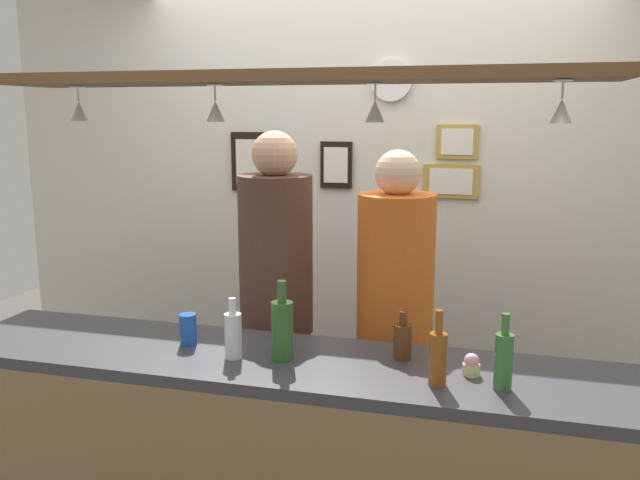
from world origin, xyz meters
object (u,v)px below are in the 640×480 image
picture_frame_crest (336,165)px  person_middle_brown_shirt (276,283)px  bottle_beer_brown_stubby (403,340)px  bottle_soda_clear (233,334)px  bottle_beer_green_import (504,360)px  wall_clock (391,81)px  cupcake (471,365)px  drink_can (188,329)px  bottle_beer_amber_tall (438,357)px  picture_frame_caricature (253,162)px  person_right_orange_shirt (395,302)px  bottle_champagne_green (282,329)px  picture_frame_upper_small (457,142)px  picture_frame_lower_pair (451,181)px

picture_frame_crest → person_middle_brown_shirt: bearing=-96.1°
bottle_beer_brown_stubby → bottle_soda_clear: bearing=-165.4°
bottle_beer_green_import → wall_clock: (-0.63, 1.49, 0.96)m
bottle_beer_brown_stubby → cupcake: 0.27m
drink_can → bottle_beer_amber_tall: bearing=-8.5°
bottle_beer_brown_stubby → picture_frame_caricature: (-1.07, 1.30, 0.54)m
drink_can → person_middle_brown_shirt: bearing=72.7°
person_right_orange_shirt → wall_clock: bearing=101.7°
person_middle_brown_shirt → bottle_champagne_green: person_middle_brown_shirt is taller
bottle_beer_amber_tall → picture_frame_caricature: 2.01m
picture_frame_upper_small → picture_frame_caricature: bearing=180.0°
picture_frame_caricature → picture_frame_crest: size_ratio=1.31×
bottle_champagne_green → picture_frame_crest: size_ratio=1.15×
person_middle_brown_shirt → picture_frame_lower_pair: (0.72, 0.81, 0.41)m
person_right_orange_shirt → picture_frame_crest: bearing=120.2°
drink_can → cupcake: drink_can is taller
bottle_beer_green_import → person_right_orange_shirt: bearing=123.9°
person_middle_brown_shirt → picture_frame_lower_pair: bearing=48.0°
person_right_orange_shirt → bottle_soda_clear: (-0.50, -0.65, 0.02)m
person_right_orange_shirt → picture_frame_upper_small: picture_frame_upper_small is taller
bottle_soda_clear → picture_frame_crest: 1.54m
bottle_champagne_green → picture_frame_upper_small: size_ratio=1.36×
wall_clock → bottle_beer_amber_tall: bearing=-74.5°
bottle_soda_clear → wall_clock: size_ratio=1.05×
picture_frame_upper_small → wall_clock: size_ratio=1.00×
person_right_orange_shirt → picture_frame_caricature: (-0.97, 0.81, 0.54)m
bottle_beer_brown_stubby → picture_frame_lower_pair: picture_frame_lower_pair is taller
person_right_orange_shirt → cupcake: person_right_orange_shirt is taller
drink_can → picture_frame_crest: 1.49m
person_right_orange_shirt → picture_frame_caricature: size_ratio=4.97×
bottle_champagne_green → cupcake: (0.68, 0.03, -0.08)m
drink_can → picture_frame_caricature: bearing=99.9°
bottle_beer_brown_stubby → bottle_soda_clear: (-0.61, -0.16, 0.02)m
person_middle_brown_shirt → drink_can: size_ratio=14.49×
drink_can → picture_frame_crest: (0.26, 1.36, 0.55)m
drink_can → cupcake: bearing=-1.5°
bottle_beer_amber_tall → bottle_beer_green_import: bearing=4.7°
bottle_beer_brown_stubby → picture_frame_upper_small: bearing=86.1°
person_middle_brown_shirt → bottle_beer_brown_stubby: size_ratio=9.82×
person_middle_brown_shirt → picture_frame_lower_pair: 1.16m
bottle_beer_brown_stubby → bottle_soda_clear: 0.63m
bottle_soda_clear → wall_clock: wall_clock is taller
bottle_beer_amber_tall → drink_can: 0.99m
person_middle_brown_shirt → bottle_beer_amber_tall: size_ratio=6.80×
cupcake → drink_can: bearing=178.5°
cupcake → picture_frame_lower_pair: bearing=97.7°
picture_frame_lower_pair → picture_frame_upper_small: size_ratio=1.36×
person_right_orange_shirt → wall_clock: (-0.17, 0.80, 0.99)m
picture_frame_upper_small → wall_clock: bearing=-179.0°
bottle_beer_green_import → drink_can: (-1.19, 0.13, -0.04)m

